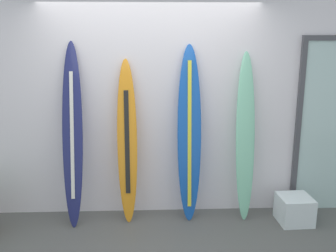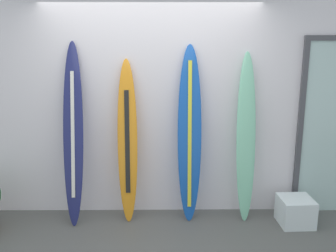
% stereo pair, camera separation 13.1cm
% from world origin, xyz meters
% --- Properties ---
extents(wall_back, '(7.20, 0.20, 2.80)m').
position_xyz_m(wall_back, '(0.00, 1.30, 1.40)').
color(wall_back, white).
rests_on(wall_back, ground).
extents(surfboard_navy, '(0.24, 0.43, 2.09)m').
position_xyz_m(surfboard_navy, '(-0.88, 0.97, 1.02)').
color(surfboard_navy, navy).
rests_on(surfboard_navy, ground).
extents(surfboard_sunset, '(0.24, 0.32, 1.89)m').
position_xyz_m(surfboard_sunset, '(-0.27, 1.02, 0.95)').
color(surfboard_sunset, orange).
rests_on(surfboard_sunset, ground).
extents(surfboard_cobalt, '(0.28, 0.32, 2.05)m').
position_xyz_m(surfboard_cobalt, '(0.44, 1.03, 1.03)').
color(surfboard_cobalt, blue).
rests_on(surfboard_cobalt, ground).
extents(surfboard_seafoam, '(0.23, 0.31, 1.97)m').
position_xyz_m(surfboard_seafoam, '(1.09, 1.01, 0.99)').
color(surfboard_seafoam, '#82D0AA').
rests_on(surfboard_seafoam, ground).
extents(display_block_left, '(0.39, 0.39, 0.32)m').
position_xyz_m(display_block_left, '(1.67, 0.82, 0.16)').
color(display_block_left, white).
rests_on(display_block_left, ground).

